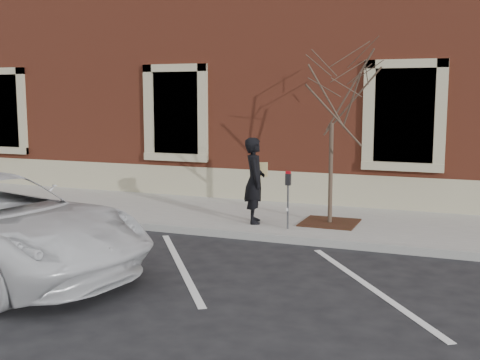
% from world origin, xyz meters
% --- Properties ---
extents(ground, '(120.00, 120.00, 0.00)m').
position_xyz_m(ground, '(0.00, 0.00, 0.00)').
color(ground, '#28282B').
rests_on(ground, ground).
extents(sidewalk_near, '(40.00, 3.50, 0.15)m').
position_xyz_m(sidewalk_near, '(0.00, 1.75, 0.07)').
color(sidewalk_near, '#B5B2AA').
rests_on(sidewalk_near, ground).
extents(curb_near, '(40.00, 0.12, 0.15)m').
position_xyz_m(curb_near, '(0.00, -0.05, 0.07)').
color(curb_near, '#9E9E99').
rests_on(curb_near, ground).
extents(parking_stripes, '(28.00, 4.40, 0.01)m').
position_xyz_m(parking_stripes, '(0.00, -2.20, 0.00)').
color(parking_stripes, silver).
rests_on(parking_stripes, ground).
extents(building_civic, '(40.00, 8.62, 8.00)m').
position_xyz_m(building_civic, '(0.00, 7.74, 4.00)').
color(building_civic, brown).
rests_on(building_civic, ground).
extents(man, '(0.66, 0.79, 1.84)m').
position_xyz_m(man, '(0.24, 0.85, 1.07)').
color(man, black).
rests_on(man, sidewalk_near).
extents(parking_meter, '(0.11, 0.08, 1.20)m').
position_xyz_m(parking_meter, '(1.08, 0.53, 0.98)').
color(parking_meter, '#595B60').
rests_on(parking_meter, sidewalk_near).
extents(tree_grate, '(1.16, 1.16, 0.03)m').
position_xyz_m(tree_grate, '(1.76, 1.38, 0.16)').
color(tree_grate, '#3D1A13').
rests_on(tree_grate, sidewalk_near).
extents(sapling, '(2.35, 2.35, 3.91)m').
position_xyz_m(sapling, '(1.76, 1.38, 2.88)').
color(sapling, brown).
rests_on(sapling, sidewalk_near).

